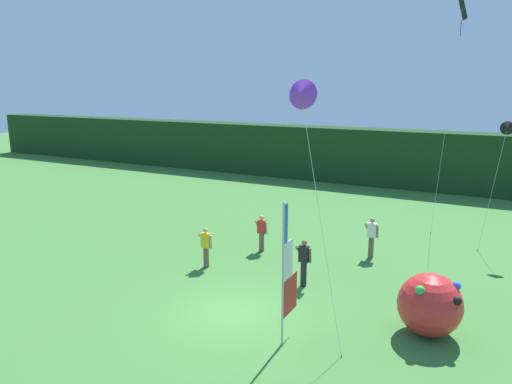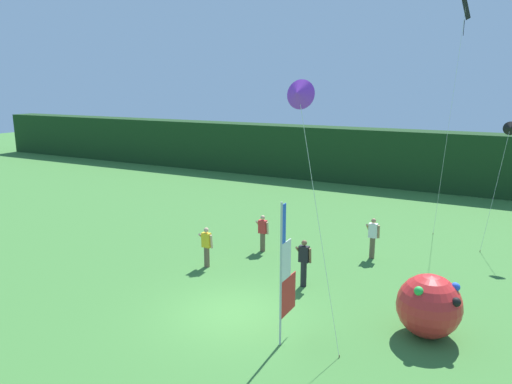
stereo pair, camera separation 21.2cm
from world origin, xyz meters
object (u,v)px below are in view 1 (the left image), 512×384
person_near_banner (262,232)px  inflatable_balloon (430,305)px  person_mid_field (304,261)px  person_far_left (206,246)px  person_far_right (372,237)px  kite_purple_delta_0 (301,95)px  kite_black_delta_2 (507,129)px  banner_flag (287,275)px  kite_black_diamond_1 (461,18)px

person_near_banner → inflatable_balloon: size_ratio=0.88×
person_near_banner → person_mid_field: size_ratio=0.93×
person_far_left → person_far_right: (5.55, 4.09, 0.06)m
person_near_banner → person_far_right: person_far_right is taller
person_near_banner → kite_purple_delta_0: 10.11m
kite_black_delta_2 → banner_flag: bearing=-113.3°
inflatable_balloon → kite_black_diamond_1: bearing=94.6°
person_mid_field → kite_black_delta_2: 10.86m
person_mid_field → person_far_left: bearing=-179.2°
banner_flag → inflatable_balloon: size_ratio=2.23×
person_far_left → kite_black_diamond_1: (7.75, 9.76, 9.21)m
inflatable_balloon → kite_black_delta_2: 10.53m
inflatable_balloon → banner_flag: bearing=-148.3°
kite_black_diamond_1 → kite_purple_delta_0: bearing=-98.8°
person_far_right → kite_black_diamond_1: kite_black_diamond_1 is taller
person_far_left → person_far_right: 6.89m
kite_purple_delta_0 → kite_black_delta_2: bearing=69.5°
banner_flag → person_far_right: 7.83m
kite_black_delta_2 → person_far_left: bearing=-141.7°
person_near_banner → kite_black_diamond_1: size_ratio=0.15×
person_near_banner → inflatable_balloon: 8.60m
banner_flag → kite_black_delta_2: (5.02, 11.66, 3.31)m
person_mid_field → kite_black_diamond_1: 13.82m
person_near_banner → kite_purple_delta_0: size_ratio=0.22×
banner_flag → kite_black_diamond_1: 15.90m
person_far_right → person_near_banner: bearing=-162.4°
kite_black_delta_2 → inflatable_balloon: bearing=-98.9°
person_mid_field → person_far_right: size_ratio=1.01×
kite_black_diamond_1 → person_far_right: bearing=-111.2°
person_far_left → person_near_banner: bearing=67.3°
banner_flag → person_near_banner: (-3.99, 6.34, -1.11)m
person_far_right → kite_black_diamond_1: (2.20, 5.68, 9.16)m
person_near_banner → person_far_right: bearing=17.6°
person_mid_field → kite_purple_delta_0: 7.40m
person_near_banner → kite_black_delta_2: (9.01, 5.32, 4.42)m
kite_purple_delta_0 → kite_black_delta_2: 13.01m
banner_flag → kite_black_diamond_1: kite_black_diamond_1 is taller
person_far_right → kite_black_delta_2: size_ratio=0.31×
person_near_banner → person_far_right: 4.65m
person_mid_field → kite_black_delta_2: bearing=52.9°
person_mid_field → person_far_left: person_mid_field is taller
kite_black_diamond_1 → kite_black_delta_2: 5.63m
kite_purple_delta_0 → inflatable_balloon: bearing=40.7°
person_far_left → kite_black_delta_2: 13.64m
kite_purple_delta_0 → kite_black_diamond_1: (2.16, 13.86, 3.20)m
person_near_banner → kite_black_diamond_1: bearing=46.9°
banner_flag → kite_purple_delta_0: bearing=-41.7°
person_near_banner → person_mid_field: bearing=-41.0°
person_far_left → banner_flag: bearing=-35.6°
person_far_left → kite_black_diamond_1: 15.50m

